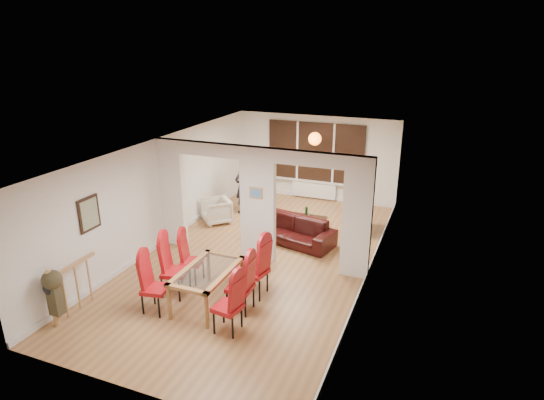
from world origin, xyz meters
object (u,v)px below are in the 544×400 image
Objects in this scene: television at (366,221)px; armchair at (217,211)px; dining_chair_ra at (227,303)px; dining_chair_lc at (192,258)px; bottle at (306,212)px; person at (243,186)px; dining_chair_la at (155,285)px; bowl at (307,215)px; dining_chair_lb at (175,268)px; sofa at (291,230)px; dining_chair_rb at (240,283)px; coffee_table at (306,221)px; dining_table at (208,287)px; dining_chair_rc at (254,267)px.

armchair is at bearing 97.83° from television.
dining_chair_ra is at bearing -13.71° from armchair.
bottle is (1.29, 3.72, -0.12)m from dining_chair_lc.
dining_chair_lc is 3.22m from armchair.
armchair is at bearing 96.09° from dining_chair_lc.
television is at bearing 112.09° from person.
person reaches higher than bottle.
dining_chair_la is 1.20m from dining_chair_lc.
dining_chair_la is 1.49m from dining_chair_ra.
dining_chair_lb is at bearing -106.53° from bowl.
sofa is (-0.20, 3.84, -0.22)m from dining_chair_ra.
dining_chair_rb is at bearing -14.72° from dining_chair_lb.
coffee_table is 0.16m from bowl.
television is (1.47, 4.55, -0.28)m from dining_chair_rb.
television is (2.13, 4.57, -0.08)m from dining_table.
dining_chair_rb is 4.41m from bowl.
person reaches higher than armchair.
dining_chair_rc is 1.62× the size of armchair.
dining_chair_lc is at bearing 154.79° from dining_chair_rb.
dining_chair_lb is 1.08× the size of dining_chair_ra.
dining_chair_ra is at bearing -53.88° from dining_chair_lc.
dining_chair_la is 0.68× the size of person.
bottle is (-0.10, 4.32, -0.16)m from dining_chair_rb.
dining_chair_ra is 0.68× the size of person.
dining_chair_la is 1.03× the size of coffee_table.
television is at bearing 8.18° from bottle.
dining_chair_la is 1.00× the size of dining_chair_ra.
armchair is (-1.05, 3.03, -0.18)m from dining_chair_lc.
dining_chair_rc is at bearing 8.27° from dining_chair_lb.
dining_table reaches higher than bowl.
dining_table is at bearing -97.30° from bowl.
television is 4.47× the size of bowl.
coffee_table is (1.30, 4.30, -0.46)m from dining_chair_lb.
dining_chair_lc reaches higher than bottle.
sofa is at bearing 60.53° from dining_chair_la.
dining_chair_rc reaches higher than television.
dining_chair_la is 0.62m from dining_chair_lb.
dining_chair_rc is at bearing 101.50° from dining_chair_ra.
dining_chair_rc reaches higher than bottle.
dining_table is 1.60× the size of television.
dining_chair_lc is 0.65× the size of person.
dining_chair_lb is 1.62m from dining_chair_ra.
person is at bearing 121.22° from dining_chair_ra.
dining_table is at bearing -17.13° from dining_chair_lb.
dining_table is 4.99× the size of bottle.
dining_chair_lb is at bearing 31.67° from person.
dining_chair_la is 0.93× the size of dining_chair_lb.
bowl is (-0.17, 5.05, -0.27)m from dining_chair_ra.
dining_chair_lc reaches higher than coffee_table.
bottle is (0.03, 1.13, 0.08)m from sofa.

